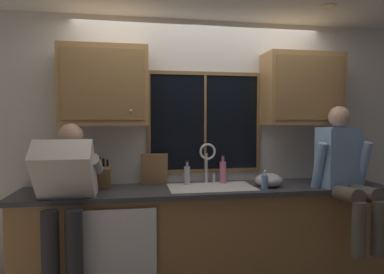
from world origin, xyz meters
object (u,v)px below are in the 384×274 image
person_standing (66,196)px  knife_block (104,177)px  person_sitting_on_counter (345,169)px  soap_dispenser (265,182)px  bottle_tall_clear (223,171)px  cutting_board (154,169)px  bottle_green_glass (187,175)px  mixing_bowl (269,180)px

person_standing → knife_block: size_ratio=4.73×
person_standing → person_sitting_on_counter: person_sitting_on_counter is taller
soap_dispenser → bottle_tall_clear: size_ratio=0.62×
cutting_board → person_sitting_on_counter: bearing=-15.9°
person_sitting_on_counter → bottle_green_glass: 1.47m
soap_dispenser → person_sitting_on_counter: bearing=-9.1°
person_sitting_on_counter → soap_dispenser: (-0.73, 0.12, -0.12)m
mixing_bowl → bottle_green_glass: size_ratio=1.12×
person_standing → cutting_board: size_ratio=4.91×
person_standing → knife_block: (0.26, 0.40, 0.08)m
cutting_board → bottle_tall_clear: (0.68, -0.03, -0.04)m
person_standing → bottle_green_glass: size_ratio=6.53×
person_sitting_on_counter → knife_block: 2.21m
mixing_bowl → soap_dispenser: bearing=-129.6°
person_standing → cutting_board: bearing=35.1°
mixing_bowl → bottle_tall_clear: bottle_tall_clear is taller
mixing_bowl → bottle_tall_clear: size_ratio=0.94×
mixing_bowl → bottle_green_glass: 0.78m
bottle_green_glass → person_sitting_on_counter: bearing=-17.2°
cutting_board → mixing_bowl: size_ratio=1.18×
bottle_green_glass → bottle_tall_clear: size_ratio=0.84×
knife_block → cutting_board: cutting_board is taller
knife_block → mixing_bowl: bearing=-5.8°
mixing_bowl → person_sitting_on_counter: bearing=-18.3°
person_standing → bottle_green_glass: (1.04, 0.46, 0.07)m
person_standing → person_sitting_on_counter: (2.44, 0.02, 0.16)m
cutting_board → bottle_green_glass: 0.32m
person_sitting_on_counter → bottle_tall_clear: bearing=156.2°
knife_block → cutting_board: size_ratio=1.04×
soap_dispenser → bottle_green_glass: (-0.67, 0.32, 0.03)m
cutting_board → mixing_bowl: 1.10m
bottle_green_glass → bottle_tall_clear: 0.37m
cutting_board → bottle_tall_clear: cutting_board is taller
cutting_board → soap_dispenser: bearing=-20.6°
mixing_bowl → bottle_green_glass: (-0.75, 0.22, 0.04)m
person_standing → knife_block: bearing=56.3°
mixing_bowl → soap_dispenser: size_ratio=1.52×
person_sitting_on_counter → bottle_green_glass: size_ratio=5.41×
mixing_bowl → bottle_tall_clear: (-0.39, 0.24, 0.06)m
cutting_board → bottle_tall_clear: size_ratio=1.11×
knife_block → mixing_bowl: (1.53, -0.16, -0.05)m
bottle_green_glass → cutting_board: bearing=170.1°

